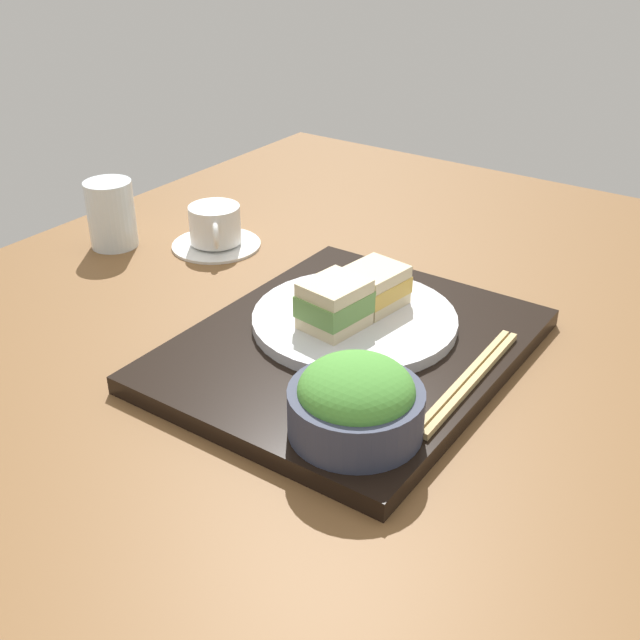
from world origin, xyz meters
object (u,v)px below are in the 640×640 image
Objects in this scene: sandwich_plate at (355,320)px; drinking_glass at (111,214)px; salad_bowl at (356,401)px; sandwich_far at (374,287)px; sandwich_near at (335,304)px; chopsticks_pair at (469,380)px; coffee_cup at (215,229)px.

sandwich_plate is 43.41cm from drinking_glass.
drinking_glass is at bearing 69.92° from salad_bowl.
salad_bowl is (-19.99, -10.27, -0.35)cm from sandwich_far.
drinking_glass is (19.74, 54.00, -0.52)cm from salad_bowl.
sandwich_plate is at bearing 171.76° from sandwich_far.
sandwich_plate is 3.01× the size of sandwich_near.
sandwich_near is (-3.31, 0.48, 3.36)cm from sandwich_plate.
sandwich_far reaches higher than chopsticks_pair.
sandwich_near is 43.26cm from drinking_glass.
sandwich_plate is 4.49cm from sandwich_far.
sandwich_near is 33.80cm from coffee_cup.
sandwich_near reaches higher than sandwich_plate.
drinking_glass is at bearing 83.76° from chopsticks_pair.
sandwich_far is 0.35× the size of chopsticks_pair.
chopsticks_pair is at bearing -21.22° from salad_bowl.
chopsticks_pair is (13.27, -5.15, -2.95)cm from salad_bowl.
salad_bowl is at bearing -123.78° from coffee_cup.
chopsticks_pair is at bearing -90.36° from sandwich_near.
sandwich_far is at bearing 66.46° from chopsticks_pair.
sandwich_plate is at bearing -109.86° from coffee_cup.
sandwich_near is 0.62× the size of salad_bowl.
sandwich_plate reaches higher than chopsticks_pair.
sandwich_plate is 3.09× the size of sandwich_far.
salad_bowl is 1.29× the size of drinking_glass.
sandwich_near is 16.78cm from chopsticks_pair.
sandwich_far is 22.48cm from salad_bowl.
salad_bowl is at bearing -140.00° from sandwich_near.
sandwich_near is 0.60× the size of coffee_cup.
sandwich_far is 17.14cm from chopsticks_pair.
sandwich_near is 17.48cm from salad_bowl.
chopsticks_pair is 48.96cm from coffee_cup.
drinking_glass is at bearing 81.53° from sandwich_near.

